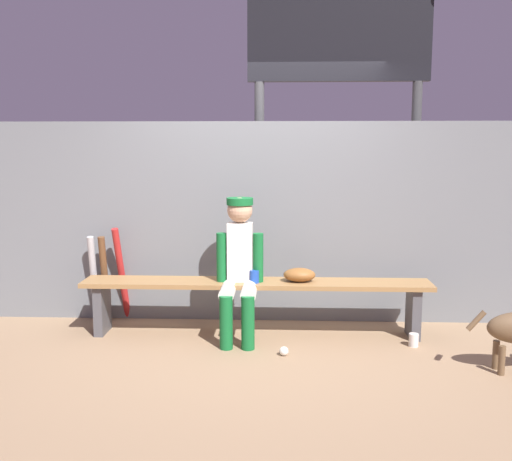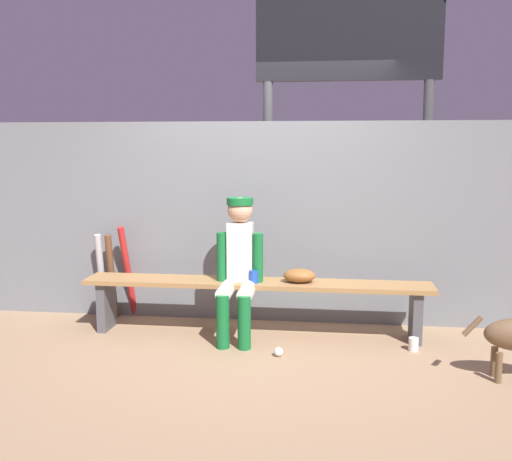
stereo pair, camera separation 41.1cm
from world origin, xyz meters
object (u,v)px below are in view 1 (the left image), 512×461
at_px(bat_aluminum_red, 122,274).
at_px(cup_on_bench, 254,277).
at_px(baseball, 284,351).
at_px(cup_on_ground, 414,340).
at_px(dugout_bench, 256,292).
at_px(scoreboard, 344,73).
at_px(bat_aluminum_silver, 94,278).
at_px(player_seated, 239,263).
at_px(bat_wood_dark, 105,279).
at_px(baseball_glove, 299,275).

distance_m(bat_aluminum_red, cup_on_bench, 1.36).
distance_m(baseball, cup_on_bench, 0.72).
bearing_deg(cup_on_ground, bat_aluminum_red, 166.79).
xyz_separation_m(dugout_bench, scoreboard, (0.84, 1.08, 2.00)).
relative_size(bat_aluminum_silver, cup_on_ground, 7.55).
relative_size(baseball, cup_on_bench, 0.67).
distance_m(player_seated, bat_aluminum_silver, 1.51).
xyz_separation_m(bat_aluminum_red, cup_on_ground, (2.63, -0.62, -0.40)).
bearing_deg(dugout_bench, bat_aluminum_red, 164.43).
relative_size(bat_wood_dark, cup_on_ground, 7.54).
relative_size(dugout_bench, bat_aluminum_red, 3.30).
bearing_deg(cup_on_ground, player_seated, 174.45).
xyz_separation_m(player_seated, bat_aluminum_silver, (-1.42, 0.46, -0.25)).
distance_m(player_seated, baseball_glove, 0.55).
xyz_separation_m(dugout_bench, player_seated, (-0.14, -0.11, 0.28)).
relative_size(bat_aluminum_silver, scoreboard, 0.24).
distance_m(baseball_glove, cup_on_bench, 0.40).
relative_size(player_seated, cup_on_ground, 11.13).
distance_m(dugout_bench, scoreboard, 2.43).
bearing_deg(baseball, cup_on_bench, 119.67).
distance_m(baseball, cup_on_ground, 1.12).
bearing_deg(bat_wood_dark, dugout_bench, -12.53).
height_order(baseball_glove, baseball, baseball_glove).
distance_m(dugout_bench, bat_aluminum_red, 1.35).
relative_size(cup_on_ground, cup_on_bench, 1.00).
bearing_deg(baseball_glove, cup_on_ground, -15.03).
bearing_deg(player_seated, bat_aluminum_silver, 162.06).
relative_size(bat_aluminum_red, scoreboard, 0.27).
relative_size(dugout_bench, cup_on_bench, 27.83).
bearing_deg(baseball_glove, scoreboard, 66.77).
xyz_separation_m(bat_aluminum_silver, cup_on_ground, (2.89, -0.60, -0.36)).
relative_size(bat_aluminum_silver, baseball, 11.23).
height_order(baseball_glove, bat_aluminum_silver, bat_aluminum_silver).
bearing_deg(dugout_bench, bat_aluminum_silver, 167.46).
bearing_deg(dugout_bench, cup_on_bench, -98.73).
bearing_deg(bat_aluminum_silver, baseball_glove, -10.14).
distance_m(baseball, scoreboard, 2.91).
bearing_deg(scoreboard, bat_aluminum_red, -161.43).
height_order(dugout_bench, bat_aluminum_red, bat_aluminum_red).
bearing_deg(cup_on_ground, bat_wood_dark, 168.27).
relative_size(dugout_bench, cup_on_ground, 27.83).
bearing_deg(cup_on_bench, bat_aluminum_silver, 164.99).
bearing_deg(dugout_bench, baseball_glove, 0.00).
bearing_deg(bat_aluminum_red, baseball, -29.73).
xyz_separation_m(player_seated, cup_on_ground, (1.47, -0.14, -0.62)).
bearing_deg(bat_aluminum_red, scoreboard, 18.57).
bearing_deg(bat_wood_dark, scoreboard, 18.32).
xyz_separation_m(bat_wood_dark, cup_on_ground, (2.78, -0.58, -0.36)).
height_order(bat_wood_dark, bat_aluminum_silver, same).
xyz_separation_m(bat_aluminum_silver, cup_on_bench, (1.55, -0.42, 0.13)).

